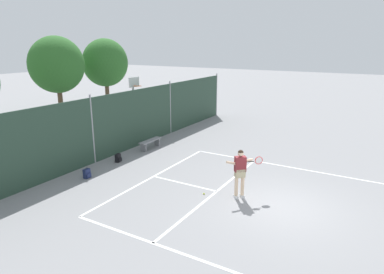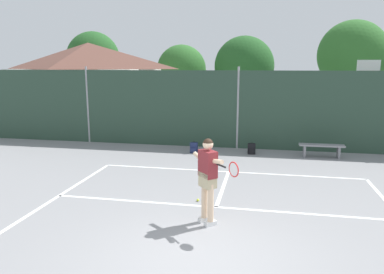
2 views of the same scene
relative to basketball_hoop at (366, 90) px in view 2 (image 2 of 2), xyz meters
The scene contains 11 objects.
ground_plane 12.18m from the basketball_hoop, 115.74° to the right, with size 120.00×120.00×0.00m, color gray.
court_markings 11.61m from the basketball_hoop, 117.15° to the right, with size 8.30×11.10×0.01m.
chainlink_fence 5.54m from the basketball_hoop, 161.18° to the right, with size 26.09×0.09×3.28m.
basketball_hoop is the anchor object (origin of this frame).
clubhouse_building 14.24m from the basketball_hoop, 167.94° to the left, with size 7.40×5.87×4.58m.
treeline_backdrop 9.12m from the basketball_hoop, 113.49° to the left, with size 26.33×3.80×6.09m.
tennis_player 10.70m from the basketball_hoop, 119.56° to the right, with size 1.08×1.04×1.85m.
tennis_ball 10.08m from the basketball_hoop, 125.42° to the right, with size 0.07×0.07×0.07m, color #CCE033.
backpack_navy 7.67m from the basketball_hoop, 156.55° to the right, with size 0.28×0.24×0.46m.
backpack_black 5.71m from the basketball_hoop, 149.56° to the right, with size 0.30×0.27×0.46m.
courtside_bench 3.91m from the basketball_hoop, 126.86° to the right, with size 1.60×0.36×0.48m.
Camera 2 is at (1.03, -5.73, 3.31)m, focal length 34.30 mm.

